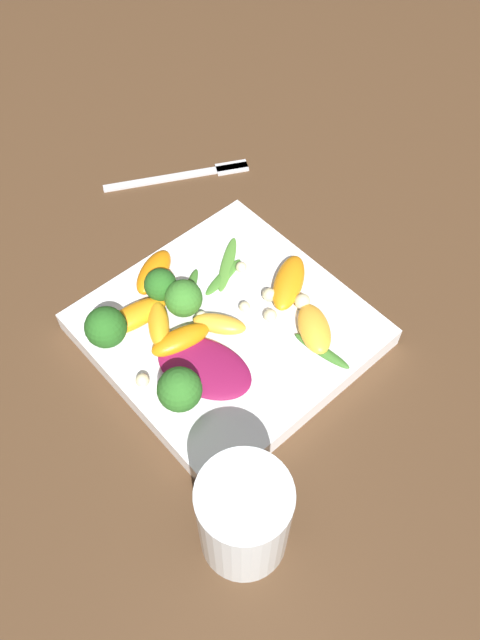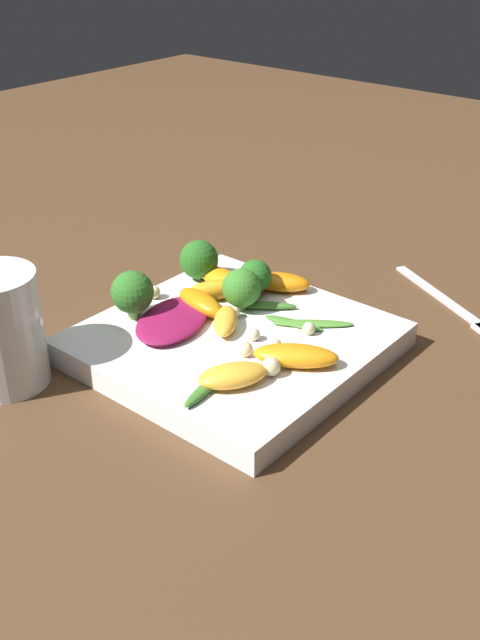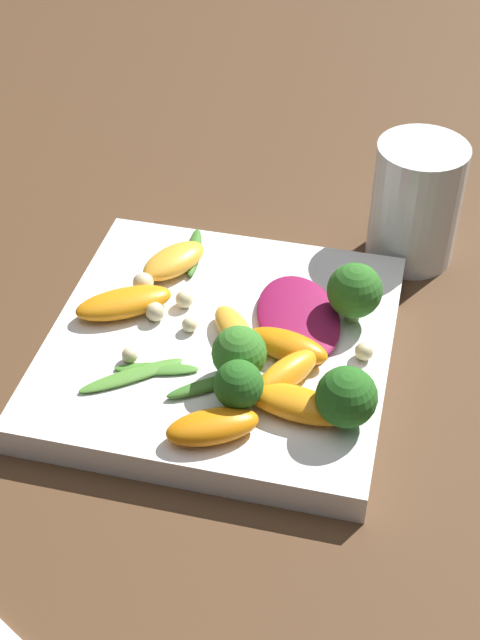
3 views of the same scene
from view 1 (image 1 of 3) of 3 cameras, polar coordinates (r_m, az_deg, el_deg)
name	(u,v)px [view 1 (image 1 of 3)]	position (r m, az deg, el deg)	size (l,w,h in m)	color
ground_plane	(228,336)	(0.69, -1.13, -1.47)	(2.40, 2.40, 0.00)	#4C331E
plate	(228,329)	(0.68, -1.15, -0.87)	(0.26, 0.26, 0.03)	white
drinking_glass	(244,517)	(0.55, 0.36, -17.61)	(0.08, 0.08, 0.11)	white
fork	(193,173)	(0.86, -4.33, 13.25)	(0.18, 0.11, 0.01)	silver
radicchio_leaf_0	(204,367)	(0.63, -3.29, -4.35)	(0.10, 0.12, 0.01)	maroon
orange_segment_0	(159,325)	(0.66, -7.43, -0.45)	(0.05, 0.06, 0.02)	orange
orange_segment_1	(289,282)	(0.69, 4.47, 3.45)	(0.08, 0.07, 0.02)	orange
orange_segment_2	(314,329)	(0.66, 6.80, -0.78)	(0.06, 0.07, 0.02)	#FCAD33
orange_segment_3	(154,272)	(0.71, -7.88, 4.37)	(0.07, 0.06, 0.02)	orange
orange_segment_4	(181,340)	(0.65, -5.45, -1.82)	(0.07, 0.04, 0.02)	orange
orange_segment_5	(134,316)	(0.67, -9.67, 0.34)	(0.08, 0.04, 0.02)	orange
orange_segment_6	(222,327)	(0.66, -1.62, -0.62)	(0.05, 0.06, 0.02)	#FCAD33
broccoli_floret_0	(106,327)	(0.65, -12.18, -0.66)	(0.04, 0.04, 0.05)	#84AD5B
broccoli_floret_1	(180,390)	(0.60, -5.54, -6.36)	(0.04, 0.04, 0.05)	#84AD5B
broccoli_floret_2	(161,285)	(0.68, -7.28, 3.17)	(0.04, 0.04, 0.04)	#84AD5B
broccoli_floret_3	(184,299)	(0.66, -5.18, 1.97)	(0.04, 0.04, 0.04)	#7A9E51
arugula_sprig_0	(223,277)	(0.71, -1.53, 3.95)	(0.07, 0.03, 0.00)	#47842D
arugula_sprig_1	(189,292)	(0.69, -4.70, 2.61)	(0.06, 0.05, 0.01)	#3D7528
arugula_sprig_2	(227,264)	(0.72, -1.16, 5.15)	(0.07, 0.06, 0.00)	#518E33
arugula_sprig_3	(322,351)	(0.65, 7.50, -2.82)	(0.02, 0.07, 0.01)	#3D7528
macadamia_nut_0	(201,317)	(0.67, -3.56, 0.32)	(0.01, 0.01, 0.01)	beige
macadamia_nut_1	(270,316)	(0.67, 2.79, 0.41)	(0.01, 0.01, 0.01)	beige
macadamia_nut_2	(302,301)	(0.68, 5.73, 1.70)	(0.02, 0.02, 0.02)	beige
macadamia_nut_3	(241,267)	(0.71, 0.12, 4.86)	(0.01, 0.01, 0.01)	beige
macadamia_nut_4	(140,377)	(0.63, -9.15, -5.20)	(0.01, 0.01, 0.01)	beige
macadamia_nut_5	(242,304)	(0.68, 0.17, 1.45)	(0.01, 0.01, 0.01)	beige
macadamia_nut_6	(269,295)	(0.68, 2.69, 2.31)	(0.02, 0.02, 0.02)	beige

